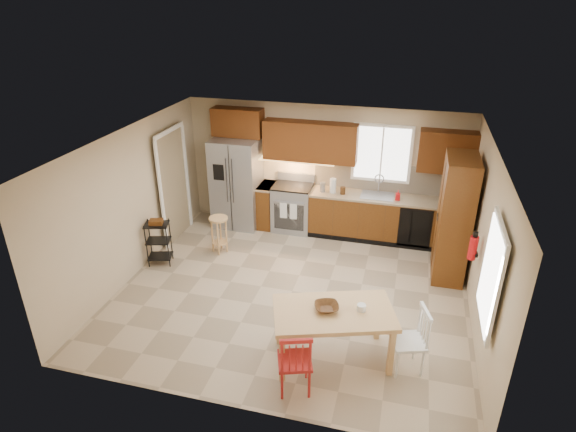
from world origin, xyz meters
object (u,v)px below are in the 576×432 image
at_px(table_bowl, 326,310).
at_px(bar_stool, 219,235).
at_px(utility_cart, 159,243).
at_px(chair_white, 408,340).
at_px(chair_red, 295,360).
at_px(pantry, 454,219).
at_px(range_stove, 293,208).
at_px(soap_bottle, 398,195).
at_px(fire_extinguisher, 473,248).
at_px(table_jar, 361,309).
at_px(refrigerator, 237,183).
at_px(dining_table, 333,335).

height_order(table_bowl, bar_stool, table_bowl).
bearing_deg(utility_cart, chair_white, -36.66).
xyz_separation_m(table_bowl, utility_cart, (-3.29, 1.64, -0.35)).
bearing_deg(chair_red, pantry, 40.95).
distance_m(range_stove, soap_bottle, 2.10).
height_order(soap_bottle, utility_cart, soap_bottle).
xyz_separation_m(soap_bottle, fire_extinguisher, (1.15, -1.95, 0.10)).
distance_m(pantry, utility_cart, 5.06).
relative_size(fire_extinguisher, table_bowl, 1.16).
bearing_deg(pantry, range_stove, 161.71).
distance_m(table_bowl, table_jar, 0.44).
distance_m(chair_white, table_bowl, 1.09).
height_order(chair_white, table_jar, chair_white).
bearing_deg(table_jar, table_bowl, -167.47).
height_order(chair_red, table_bowl, chair_red).
bearing_deg(refrigerator, range_stove, 2.99).
bearing_deg(fire_extinguisher, dining_table, -138.84).
relative_size(pantry, table_bowl, 6.79).
height_order(table_bowl, utility_cart, utility_cart).
distance_m(dining_table, table_jar, 0.54).
relative_size(pantry, table_jar, 16.44).
bearing_deg(soap_bottle, chair_white, -84.00).
height_order(fire_extinguisher, bar_stool, fire_extinguisher).
distance_m(soap_bottle, table_jar, 3.39).
relative_size(soap_bottle, table_jar, 1.50).
xyz_separation_m(soap_bottle, table_jar, (-0.26, -3.38, -0.21)).
xyz_separation_m(range_stove, table_jar, (1.77, -3.46, 0.32)).
distance_m(pantry, chair_white, 2.66).
relative_size(soap_bottle, utility_cart, 0.24).
bearing_deg(bar_stool, chair_red, -35.72).
xyz_separation_m(pantry, bar_stool, (-4.05, -0.29, -0.70)).
distance_m(chair_red, table_bowl, 0.76).
bearing_deg(refrigerator, utility_cart, -113.29).
xyz_separation_m(range_stove, utility_cart, (-1.95, -1.92, -0.05)).
distance_m(soap_bottle, table_bowl, 3.55).
bearing_deg(refrigerator, fire_extinguisher, -24.52).
bearing_deg(dining_table, bar_stool, 119.09).
bearing_deg(table_jar, soap_bottle, 85.67).
relative_size(refrigerator, dining_table, 1.19).
bearing_deg(fire_extinguisher, refrigerator, 155.48).
relative_size(table_bowl, bar_stool, 0.44).
height_order(chair_white, utility_cart, chair_white).
bearing_deg(range_stove, chair_white, -55.72).
bearing_deg(utility_cart, table_bowl, -43.00).
height_order(chair_white, table_bowl, chair_white).
distance_m(soap_bottle, chair_white, 3.48).
xyz_separation_m(range_stove, chair_red, (1.09, -4.21, -0.01)).
xyz_separation_m(pantry, dining_table, (-1.54, -2.57, -0.68)).
bearing_deg(utility_cart, refrigerator, 50.14).
distance_m(pantry, table_bowl, 3.06).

